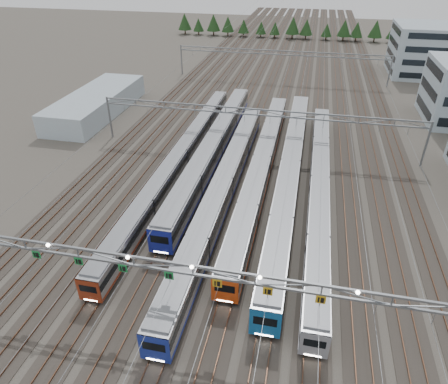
% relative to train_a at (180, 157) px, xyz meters
% --- Properties ---
extents(ground, '(400.00, 400.00, 0.00)m').
position_rel_train_a_xyz_m(ground, '(11.25, -30.80, -1.93)').
color(ground, '#47423A').
rests_on(ground, ground).
extents(track_bed, '(54.00, 260.00, 5.42)m').
position_rel_train_a_xyz_m(track_bed, '(11.25, 69.20, -0.44)').
color(track_bed, '#2D2823').
rests_on(track_bed, ground).
extents(train_a, '(2.59, 61.33, 3.37)m').
position_rel_train_a_xyz_m(train_a, '(0.00, 0.00, 0.00)').
color(train_a, black).
rests_on(train_a, ground).
extents(train_b, '(3.04, 53.50, 3.96)m').
position_rel_train_a_xyz_m(train_b, '(4.50, 4.67, 0.30)').
color(train_b, black).
rests_on(train_b, ground).
extents(train_c, '(2.88, 55.59, 3.75)m').
position_rel_train_a_xyz_m(train_c, '(9.00, -8.03, 0.19)').
color(train_c, black).
rests_on(train_c, ground).
extents(train_d, '(2.87, 55.63, 3.73)m').
position_rel_train_a_xyz_m(train_d, '(13.50, -0.07, 0.18)').
color(train_d, black).
rests_on(train_d, ground).
extents(train_e, '(2.99, 60.56, 3.90)m').
position_rel_train_a_xyz_m(train_e, '(18.00, -0.92, 0.27)').
color(train_e, black).
rests_on(train_e, ground).
extents(train_f, '(2.65, 56.16, 3.45)m').
position_rel_train_a_xyz_m(train_f, '(22.50, -4.32, 0.04)').
color(train_f, black).
rests_on(train_f, ground).
extents(gantry_near, '(56.36, 0.61, 8.08)m').
position_rel_train_a_xyz_m(gantry_near, '(11.20, -30.92, 5.15)').
color(gantry_near, gray).
rests_on(gantry_near, ground).
extents(gantry_mid, '(56.36, 0.36, 8.00)m').
position_rel_train_a_xyz_m(gantry_mid, '(11.25, 9.20, 4.45)').
color(gantry_mid, gray).
rests_on(gantry_mid, ground).
extents(gantry_far, '(56.36, 0.36, 8.00)m').
position_rel_train_a_xyz_m(gantry_far, '(11.25, 54.20, 4.45)').
color(gantry_far, gray).
rests_on(gantry_far, ground).
extents(depot_bldg_north, '(22.00, 18.00, 13.37)m').
position_rel_train_a_xyz_m(depot_bldg_north, '(52.16, 68.73, 4.75)').
color(depot_bldg_north, '#ACC1CE').
rests_on(depot_bldg_north, ground).
extents(west_shed, '(10.00, 30.00, 4.54)m').
position_rel_train_a_xyz_m(west_shed, '(-25.64, 20.45, 0.34)').
color(west_shed, '#ACC1CE').
rests_on(west_shed, ground).
extents(treeline, '(87.50, 5.60, 7.02)m').
position_rel_train_a_xyz_m(treeline, '(7.20, 111.59, 2.30)').
color(treeline, '#332114').
rests_on(treeline, ground).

